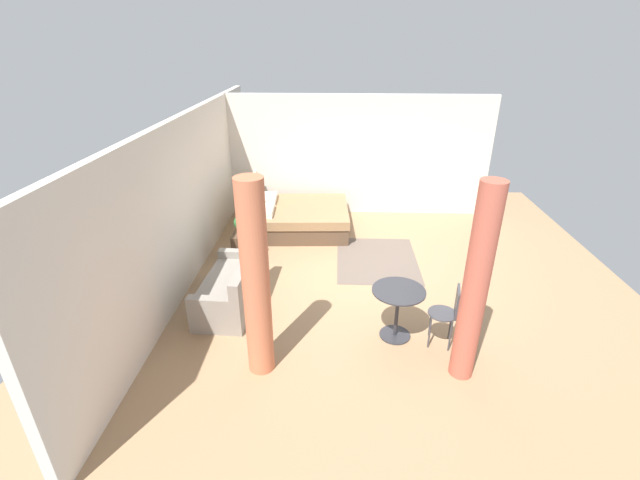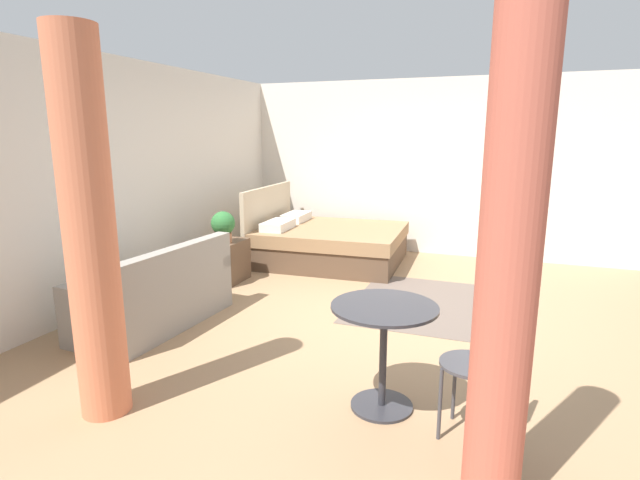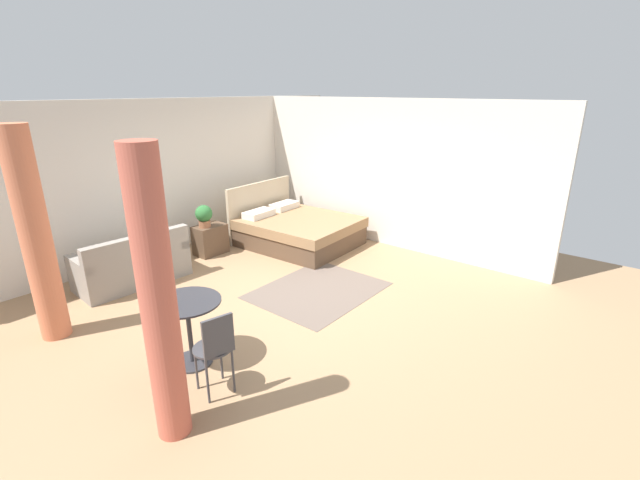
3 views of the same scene
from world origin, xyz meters
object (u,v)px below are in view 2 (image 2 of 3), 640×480
bed (327,243)px  potted_plant (223,226)px  couch (157,297)px  balcony_table (384,337)px  cafe_chair_near_window (484,358)px  nightstand (228,261)px

bed → potted_plant: size_ratio=5.38×
couch → bed: bearing=-14.1°
couch → balcony_table: bearing=-105.7°
couch → balcony_table: size_ratio=2.18×
potted_plant → cafe_chair_near_window: (-2.23, -3.14, -0.20)m
nightstand → balcony_table: 3.34m
bed → nightstand: bed is taller
bed → nightstand: size_ratio=3.83×
couch → potted_plant: 1.48m
nightstand → balcony_table: size_ratio=0.75×
couch → balcony_table: (-0.67, -2.39, 0.23)m
potted_plant → balcony_table: size_ratio=0.53×
nightstand → cafe_chair_near_window: size_ratio=0.63×
bed → couch: size_ratio=1.31×
cafe_chair_near_window → bed: bearing=32.2°
nightstand → balcony_table: bearing=-130.9°
potted_plant → nightstand: bearing=9.4°
nightstand → cafe_chair_near_window: cafe_chair_near_window is taller
bed → cafe_chair_near_window: size_ratio=2.40×
couch → cafe_chair_near_window: cafe_chair_near_window is taller
bed → nightstand: 1.59m
potted_plant → cafe_chair_near_window: 3.85m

